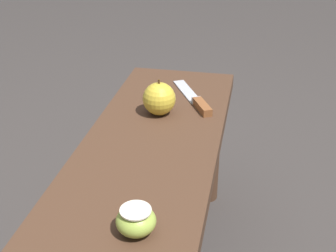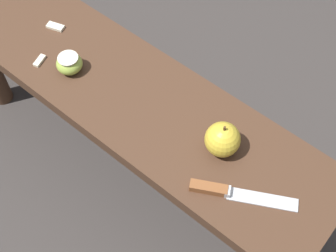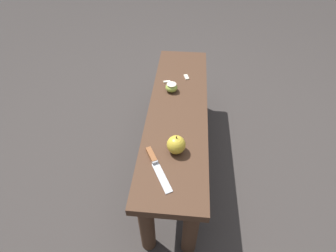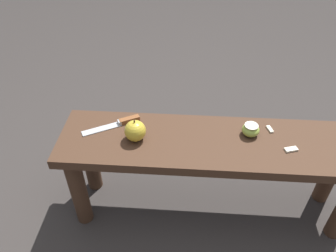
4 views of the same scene
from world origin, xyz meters
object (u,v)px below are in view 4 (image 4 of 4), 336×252
(wooden_bench, at_px, (212,157))
(apple_cut, at_px, (251,130))
(knife, at_px, (120,123))
(apple_whole, at_px, (135,131))

(wooden_bench, relative_size, apple_cut, 17.72)
(wooden_bench, bearing_deg, knife, 168.94)
(wooden_bench, relative_size, apple_whole, 12.97)
(apple_whole, relative_size, apple_cut, 1.37)
(apple_cut, bearing_deg, wooden_bench, -161.95)
(apple_whole, height_order, apple_cut, apple_whole)
(knife, xyz_separation_m, apple_cut, (0.53, -0.03, 0.02))
(wooden_bench, bearing_deg, apple_whole, -177.95)
(wooden_bench, height_order, apple_cut, apple_cut)
(wooden_bench, relative_size, knife, 5.40)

